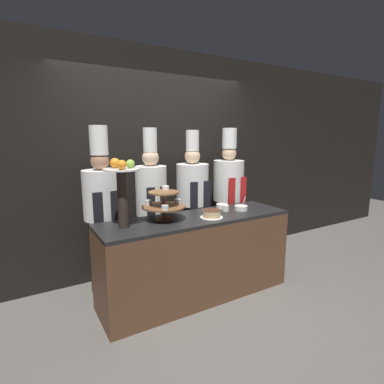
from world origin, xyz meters
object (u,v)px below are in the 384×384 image
object	(u,v)px
serving_bowl_near	(241,208)
serving_bowl_far	(222,206)
cake_round	(212,214)
chef_center_right	(192,198)
chef_right	(228,192)
chef_left	(102,208)
tiered_stand	(164,204)
fruit_pedestal	(122,186)
chef_center_left	(152,202)
cup_white	(226,208)

from	to	relation	value
serving_bowl_near	serving_bowl_far	xyz separation A→B (m)	(-0.13, 0.19, -0.00)
cake_round	chef_center_right	xyz separation A→B (m)	(0.16, 0.67, 0.03)
serving_bowl_near	chef_right	xyz separation A→B (m)	(0.25, 0.57, 0.07)
serving_bowl_far	chef_left	size ratio (longest dim) A/B	0.08
serving_bowl_far	chef_left	distance (m)	1.36
serving_bowl_near	chef_left	bearing A→B (deg)	158.45
tiered_stand	cake_round	xyz separation A→B (m)	(0.46, -0.19, -0.13)
serving_bowl_far	chef_center_right	world-z (taller)	chef_center_right
cake_round	serving_bowl_far	world-z (taller)	serving_bowl_far
fruit_pedestal	chef_left	bearing A→B (deg)	96.26
fruit_pedestal	chef_left	xyz separation A→B (m)	(-0.06, 0.53, -0.31)
tiered_stand	serving_bowl_near	size ratio (longest dim) A/B	2.85
fruit_pedestal	serving_bowl_near	xyz separation A→B (m)	(1.37, -0.03, -0.36)
chef_center_left	chef_center_right	world-z (taller)	chef_center_left
cup_white	serving_bowl_far	xyz separation A→B (m)	(0.05, 0.14, -0.01)
tiered_stand	chef_center_right	size ratio (longest dim) A/B	0.24
tiered_stand	chef_right	distance (m)	1.28
cake_round	chef_center_left	distance (m)	0.77
tiered_stand	serving_bowl_far	xyz separation A→B (m)	(0.81, 0.10, -0.14)
tiered_stand	chef_center_left	xyz separation A→B (m)	(0.07, 0.48, -0.09)
serving_bowl_near	chef_center_left	distance (m)	1.04
chef_center_right	chef_right	distance (m)	0.56
serving_bowl_near	chef_right	bearing A→B (deg)	66.29
tiered_stand	serving_bowl_near	bearing A→B (deg)	-5.17
tiered_stand	serving_bowl_far	world-z (taller)	tiered_stand
chef_left	tiered_stand	bearing A→B (deg)	-44.14
cup_white	serving_bowl_far	world-z (taller)	serving_bowl_far
cake_round	chef_center_left	size ratio (longest dim) A/B	0.13
chef_center_right	serving_bowl_far	bearing A→B (deg)	-63.99
serving_bowl_far	chef_right	world-z (taller)	chef_right
cup_white	tiered_stand	bearing A→B (deg)	177.43
fruit_pedestal	cup_white	bearing A→B (deg)	0.90
cup_white	chef_right	distance (m)	0.67
fruit_pedestal	chef_center_right	bearing A→B (deg)	26.73
cake_round	chef_center_left	bearing A→B (deg)	120.15
tiered_stand	chef_center_right	bearing A→B (deg)	37.70
cup_white	chef_right	bearing A→B (deg)	50.16
cake_round	chef_left	bearing A→B (deg)	144.99
serving_bowl_near	chef_right	distance (m)	0.62
tiered_stand	cup_white	bearing A→B (deg)	-2.57
serving_bowl_near	chef_center_left	size ratio (longest dim) A/B	0.08
chef_left	chef_right	xyz separation A→B (m)	(1.68, -0.00, 0.01)
chef_right	fruit_pedestal	bearing A→B (deg)	-161.80
cake_round	serving_bowl_near	bearing A→B (deg)	12.02
cup_white	chef_center_left	xyz separation A→B (m)	(-0.69, 0.51, 0.05)
fruit_pedestal	chef_left	distance (m)	0.62
cup_white	serving_bowl_near	world-z (taller)	serving_bowl_near
chef_left	chef_right	size ratio (longest dim) A/B	1.00
fruit_pedestal	serving_bowl_near	world-z (taller)	fruit_pedestal
chef_center_right	cake_round	bearing A→B (deg)	-103.86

